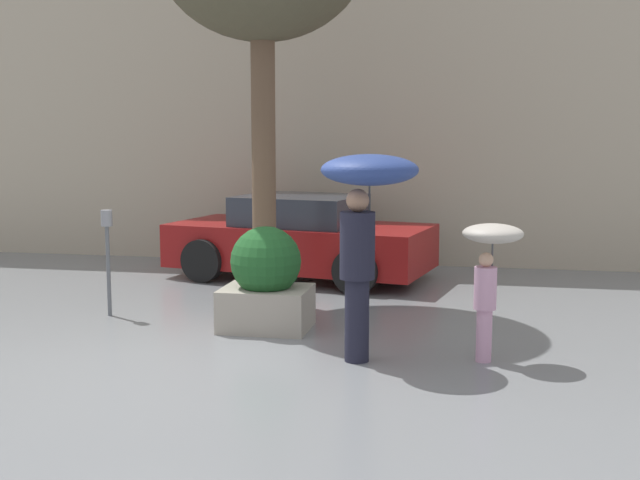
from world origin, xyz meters
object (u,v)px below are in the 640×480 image
object	(u,v)px
person_adult	(366,202)
parking_meter	(107,240)
person_child	(490,258)
parked_car_near	(300,239)
planter_box	(266,281)

from	to	relation	value
person_adult	parking_meter	world-z (taller)	person_adult
person_adult	parking_meter	distance (m)	3.70
person_child	parking_meter	world-z (taller)	person_child
person_child	parked_car_near	size ratio (longest dim) A/B	0.32
person_adult	person_child	distance (m)	1.35
parking_meter	person_adult	bearing A→B (deg)	-20.99
planter_box	parked_car_near	distance (m)	3.34
planter_box	parking_meter	distance (m)	2.16
person_child	person_adult	bearing A→B (deg)	135.76
person_child	parking_meter	bearing A→B (deg)	113.11
person_adult	person_child	bearing A→B (deg)	-41.69
person_adult	person_child	world-z (taller)	person_adult
person_adult	parked_car_near	distance (m)	4.75
planter_box	parking_meter	xyz separation A→B (m)	(-2.10, 0.28, 0.38)
planter_box	parking_meter	bearing A→B (deg)	172.31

